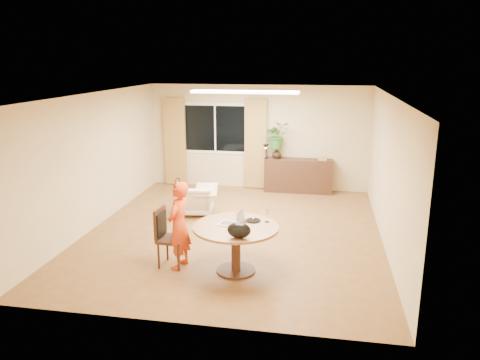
# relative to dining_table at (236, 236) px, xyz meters

# --- Properties ---
(floor) EXTENTS (6.50, 6.50, 0.00)m
(floor) POSITION_rel_dining_table_xyz_m (-0.35, 1.68, -0.59)
(floor) COLOR brown
(floor) RESTS_ON ground
(ceiling) EXTENTS (6.50, 6.50, 0.00)m
(ceiling) POSITION_rel_dining_table_xyz_m (-0.35, 1.68, 2.01)
(ceiling) COLOR white
(ceiling) RESTS_ON wall_back
(wall_back) EXTENTS (5.50, 0.00, 5.50)m
(wall_back) POSITION_rel_dining_table_xyz_m (-0.35, 4.93, 0.71)
(wall_back) COLOR beige
(wall_back) RESTS_ON floor
(wall_left) EXTENTS (0.00, 6.50, 6.50)m
(wall_left) POSITION_rel_dining_table_xyz_m (-3.10, 1.68, 0.71)
(wall_left) COLOR beige
(wall_left) RESTS_ON floor
(wall_right) EXTENTS (0.00, 6.50, 6.50)m
(wall_right) POSITION_rel_dining_table_xyz_m (2.40, 1.68, 0.71)
(wall_right) COLOR beige
(wall_right) RESTS_ON floor
(window) EXTENTS (1.70, 0.03, 1.30)m
(window) POSITION_rel_dining_table_xyz_m (-1.45, 4.91, 0.91)
(window) COLOR white
(window) RESTS_ON wall_back
(curtain_left) EXTENTS (0.55, 0.08, 2.25)m
(curtain_left) POSITION_rel_dining_table_xyz_m (-2.50, 4.83, 0.55)
(curtain_left) COLOR olive
(curtain_left) RESTS_ON wall_back
(curtain_right) EXTENTS (0.55, 0.08, 2.25)m
(curtain_right) POSITION_rel_dining_table_xyz_m (-0.40, 4.83, 0.55)
(curtain_right) COLOR olive
(curtain_right) RESTS_ON wall_back
(ceiling_panel) EXTENTS (2.20, 0.35, 0.05)m
(ceiling_panel) POSITION_rel_dining_table_xyz_m (-0.35, 2.88, 1.97)
(ceiling_panel) COLOR white
(ceiling_panel) RESTS_ON ceiling
(dining_table) EXTENTS (1.32, 1.32, 0.75)m
(dining_table) POSITION_rel_dining_table_xyz_m (0.00, 0.00, 0.00)
(dining_table) COLOR brown
(dining_table) RESTS_ON floor
(dining_chair) EXTENTS (0.49, 0.45, 0.95)m
(dining_chair) POSITION_rel_dining_table_xyz_m (-1.04, 0.04, -0.12)
(dining_chair) COLOR black
(dining_chair) RESTS_ON floor
(child) EXTENTS (0.56, 0.41, 1.40)m
(child) POSITION_rel_dining_table_xyz_m (-0.91, 0.01, 0.11)
(child) COLOR red
(child) RESTS_ON floor
(laptop) EXTENTS (0.41, 0.30, 0.25)m
(laptop) POSITION_rel_dining_table_xyz_m (-0.09, 0.05, 0.29)
(laptop) COLOR #B7B7BC
(laptop) RESTS_ON dining_table
(tumbler) EXTENTS (0.09, 0.09, 0.11)m
(tumbler) POSITION_rel_dining_table_xyz_m (-0.00, 0.30, 0.22)
(tumbler) COLOR white
(tumbler) RESTS_ON dining_table
(wine_glass) EXTENTS (0.08, 0.08, 0.21)m
(wine_glass) POSITION_rel_dining_table_xyz_m (0.45, 0.26, 0.27)
(wine_glass) COLOR white
(wine_glass) RESTS_ON dining_table
(pot_lid) EXTENTS (0.29, 0.29, 0.04)m
(pot_lid) POSITION_rel_dining_table_xyz_m (0.23, 0.26, 0.18)
(pot_lid) COLOR white
(pot_lid) RESTS_ON dining_table
(handbag) EXTENTS (0.39, 0.30, 0.23)m
(handbag) POSITION_rel_dining_table_xyz_m (0.13, -0.47, 0.28)
(handbag) COLOR black
(handbag) RESTS_ON dining_table
(armchair) EXTENTS (0.76, 0.77, 0.63)m
(armchair) POSITION_rel_dining_table_xyz_m (-1.34, 2.60, -0.28)
(armchair) COLOR beige
(armchair) RESTS_ON floor
(throw) EXTENTS (0.53, 0.61, 0.03)m
(throw) POSITION_rel_dining_table_xyz_m (-1.10, 2.53, 0.05)
(throw) COLOR beige
(throw) RESTS_ON armchair
(sideboard) EXTENTS (1.66, 0.41, 0.83)m
(sideboard) POSITION_rel_dining_table_xyz_m (0.70, 4.69, -0.18)
(sideboard) COLOR black
(sideboard) RESTS_ON floor
(vase) EXTENTS (0.30, 0.30, 0.25)m
(vase) POSITION_rel_dining_table_xyz_m (0.15, 4.69, 0.36)
(vase) COLOR black
(vase) RESTS_ON sideboard
(bouquet) EXTENTS (0.72, 0.67, 0.66)m
(bouquet) POSITION_rel_dining_table_xyz_m (0.14, 4.69, 0.81)
(bouquet) COLOR #245F23
(bouquet) RESTS_ON vase
(book_stack) EXTENTS (0.26, 0.22, 0.09)m
(book_stack) POSITION_rel_dining_table_xyz_m (1.27, 4.69, 0.28)
(book_stack) COLOR #8D6647
(book_stack) RESTS_ON sideboard
(desk_lamp) EXTENTS (0.18, 0.18, 0.37)m
(desk_lamp) POSITION_rel_dining_table_xyz_m (-0.11, 4.64, 0.42)
(desk_lamp) COLOR black
(desk_lamp) RESTS_ON sideboard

